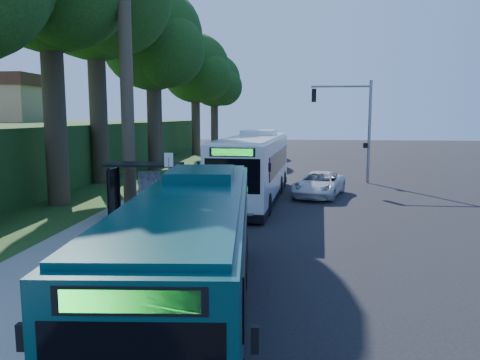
# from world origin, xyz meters

# --- Properties ---
(ground) EXTENTS (140.00, 140.00, 0.00)m
(ground) POSITION_xyz_m (0.00, 0.00, 0.00)
(ground) COLOR black
(ground) RESTS_ON ground
(sidewalk) EXTENTS (4.50, 70.00, 0.12)m
(sidewalk) POSITION_xyz_m (-7.30, 0.00, 0.06)
(sidewalk) COLOR gray
(sidewalk) RESTS_ON ground
(red_curb) EXTENTS (0.25, 30.00, 0.13)m
(red_curb) POSITION_xyz_m (-5.00, -4.00, 0.07)
(red_curb) COLOR maroon
(red_curb) RESTS_ON ground
(grass_verge) EXTENTS (8.00, 70.00, 0.06)m
(grass_verge) POSITION_xyz_m (-13.00, 5.00, 0.03)
(grass_verge) COLOR #234719
(grass_verge) RESTS_ON ground
(bus_shelter) EXTENTS (3.20, 1.51, 2.55)m
(bus_shelter) POSITION_xyz_m (-7.26, -2.86, 1.81)
(bus_shelter) COLOR black
(bus_shelter) RESTS_ON ground
(stop_sign_pole) EXTENTS (0.35, 0.06, 3.17)m
(stop_sign_pole) POSITION_xyz_m (-5.40, -5.00, 2.08)
(stop_sign_pole) COLOR gray
(stop_sign_pole) RESTS_ON ground
(traffic_signal_pole) EXTENTS (4.10, 0.30, 7.00)m
(traffic_signal_pole) POSITION_xyz_m (3.78, 10.00, 4.42)
(traffic_signal_pole) COLOR gray
(traffic_signal_pole) RESTS_ON ground
(tree_2) EXTENTS (8.82, 8.40, 15.12)m
(tree_2) POSITION_xyz_m (-11.89, 15.98, 10.48)
(tree_2) COLOR #382B1E
(tree_2) RESTS_ON ground
(tree_3) EXTENTS (10.08, 9.60, 17.28)m
(tree_3) POSITION_xyz_m (-13.88, 23.98, 11.98)
(tree_3) COLOR #382B1E
(tree_3) RESTS_ON ground
(tree_4) EXTENTS (8.40, 8.00, 14.14)m
(tree_4) POSITION_xyz_m (-11.40, 31.98, 9.73)
(tree_4) COLOR #382B1E
(tree_4) RESTS_ON ground
(tree_5) EXTENTS (7.35, 7.00, 12.86)m
(tree_5) POSITION_xyz_m (-10.41, 39.99, 8.96)
(tree_5) COLOR #382B1E
(tree_5) RESTS_ON ground
(white_bus) EXTENTS (3.66, 12.87, 3.79)m
(white_bus) POSITION_xyz_m (-2.59, 2.85, 1.85)
(white_bus) COLOR silver
(white_bus) RESTS_ON ground
(teal_bus) EXTENTS (3.14, 11.03, 3.25)m
(teal_bus) POSITION_xyz_m (-2.88, -12.74, 1.58)
(teal_bus) COLOR #0B3B3E
(teal_bus) RESTS_ON ground
(pickup) EXTENTS (3.64, 5.52, 1.41)m
(pickup) POSITION_xyz_m (1.07, 4.18, 0.70)
(pickup) COLOR silver
(pickup) RESTS_ON ground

